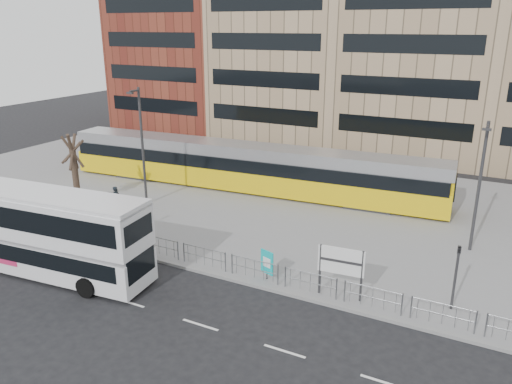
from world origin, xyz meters
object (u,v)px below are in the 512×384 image
at_px(tram, 245,167).
at_px(station_sign, 341,263).
at_px(pedestrian, 117,199).
at_px(bare_tree, 70,131).
at_px(traffic_light_east, 456,269).
at_px(traffic_light_west, 110,211).
at_px(lamp_post_west, 142,142).
at_px(lamp_post_east, 480,182).
at_px(double_decker_bus, 48,231).
at_px(ad_panel, 267,263).

height_order(tram, station_sign, tram).
distance_m(pedestrian, bare_tree, 5.62).
bearing_deg(traffic_light_east, station_sign, -169.82).
distance_m(traffic_light_west, lamp_post_west, 7.13).
distance_m(tram, lamp_post_east, 17.33).
distance_m(double_decker_bus, tram, 16.84).
bearing_deg(station_sign, traffic_light_east, 10.36).
bearing_deg(bare_tree, lamp_post_west, 29.96).
relative_size(tram, ad_panel, 19.48).
distance_m(double_decker_bus, ad_panel, 11.28).
bearing_deg(ad_panel, bare_tree, -172.85).
height_order(lamp_post_west, bare_tree, lamp_post_west).
height_order(lamp_post_west, lamp_post_east, lamp_post_west).
xyz_separation_m(tram, traffic_light_west, (-2.15, -12.49, 0.19)).
distance_m(station_sign, pedestrian, 17.58).
xyz_separation_m(station_sign, lamp_post_east, (4.98, 8.35, 2.33)).
height_order(double_decker_bus, bare_tree, bare_tree).
height_order(traffic_light_west, lamp_post_west, lamp_post_west).
height_order(station_sign, traffic_light_east, traffic_light_east).
bearing_deg(traffic_light_west, lamp_post_east, 2.65).
distance_m(double_decker_bus, lamp_post_west, 10.83).
relative_size(pedestrian, lamp_post_west, 0.22).
bearing_deg(lamp_post_west, ad_panel, -25.50).
relative_size(double_decker_bus, ad_panel, 7.27).
distance_m(station_sign, lamp_post_west, 17.70).
xyz_separation_m(pedestrian, traffic_light_east, (21.97, -2.53, 1.07)).
height_order(traffic_light_west, traffic_light_east, same).
height_order(ad_panel, pedestrian, pedestrian).
xyz_separation_m(station_sign, traffic_light_east, (4.84, 1.32, 0.23)).
bearing_deg(bare_tree, traffic_light_east, -5.16).
bearing_deg(lamp_post_east, station_sign, -120.78).
distance_m(ad_panel, bare_tree, 17.72).
height_order(pedestrian, traffic_light_east, traffic_light_east).
relative_size(ad_panel, traffic_light_west, 0.50).
xyz_separation_m(station_sign, lamp_post_west, (-16.42, 6.00, 2.77)).
distance_m(pedestrian, lamp_post_west, 4.25).
xyz_separation_m(double_decker_bus, traffic_light_east, (18.97, 5.66, -0.29)).
bearing_deg(pedestrian, lamp_post_east, -91.89).
relative_size(pedestrian, traffic_light_east, 0.59).
relative_size(station_sign, ad_panel, 1.61).
distance_m(ad_panel, traffic_light_east, 8.81).
xyz_separation_m(station_sign, pedestrian, (-17.13, 3.85, -0.84)).
xyz_separation_m(pedestrian, bare_tree, (-3.43, -0.24, 4.45)).
relative_size(lamp_post_west, lamp_post_east, 1.11).
bearing_deg(lamp_post_east, bare_tree, -169.49).
relative_size(station_sign, traffic_light_east, 0.81).
height_order(lamp_post_east, bare_tree, lamp_post_east).
bearing_deg(tram, traffic_light_east, -37.87).
xyz_separation_m(double_decker_bus, traffic_light_west, (0.24, 4.17, -0.29)).
bearing_deg(tram, pedestrian, -126.76).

